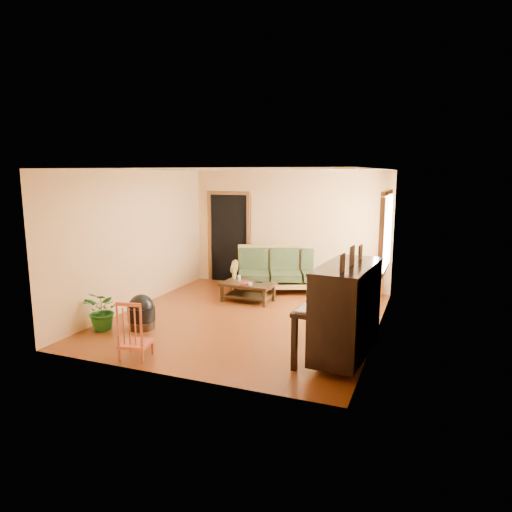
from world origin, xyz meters
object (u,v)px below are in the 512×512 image
at_px(ceramic_crock, 371,292).
at_px(potted_plant, 103,310).
at_px(armchair, 355,298).
at_px(piano, 346,313).
at_px(footstool, 142,316).
at_px(sofa, 285,270).
at_px(red_chair, 135,329).
at_px(coffee_table, 248,292).

bearing_deg(ceramic_crock, potted_plant, -136.91).
relative_size(armchair, piano, 0.52).
xyz_separation_m(armchair, potted_plant, (-3.73, -2.04, -0.06)).
bearing_deg(footstool, ceramic_crock, 44.98).
relative_size(sofa, footstool, 5.04).
bearing_deg(armchair, sofa, 134.62).
distance_m(sofa, piano, 3.71).
relative_size(red_chair, ceramic_crock, 3.44).
bearing_deg(piano, coffee_table, 141.84).
distance_m(footstool, red_chair, 1.25).
bearing_deg(armchair, red_chair, -138.52).
distance_m(armchair, potted_plant, 4.25).
bearing_deg(footstool, red_chair, -58.24).
xyz_separation_m(coffee_table, potted_plant, (-1.55, -2.43, 0.14)).
distance_m(sofa, coffee_table, 1.15).
height_order(footstool, ceramic_crock, footstool).
bearing_deg(armchair, ceramic_crock, 80.06).
height_order(armchair, piano, piano).
relative_size(footstool, red_chair, 0.54).
distance_m(sofa, ceramic_crock, 1.86).
distance_m(red_chair, potted_plant, 1.41).
xyz_separation_m(piano, footstool, (-3.37, 0.04, -0.45)).
distance_m(coffee_table, armchair, 2.23).
bearing_deg(red_chair, piano, 9.78).
height_order(red_chair, potted_plant, red_chair).
relative_size(sofa, armchair, 2.87).
bearing_deg(piano, red_chair, -154.82).
bearing_deg(armchair, footstool, -157.53).
bearing_deg(coffee_table, piano, -42.93).
height_order(footstool, red_chair, red_chair).
relative_size(coffee_table, piano, 0.69).
distance_m(ceramic_crock, potted_plant, 5.25).
relative_size(sofa, piano, 1.50).
bearing_deg(potted_plant, red_chair, -32.90).
xyz_separation_m(coffee_table, red_chair, (-0.37, -3.20, 0.23)).
relative_size(coffee_table, ceramic_crock, 4.29).
relative_size(sofa, potted_plant, 3.41).
bearing_deg(piano, armchair, 100.12).
bearing_deg(armchair, coffee_table, 163.57).
bearing_deg(sofa, footstool, -136.96).
bearing_deg(sofa, piano, -81.24).
distance_m(armchair, piano, 1.82).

